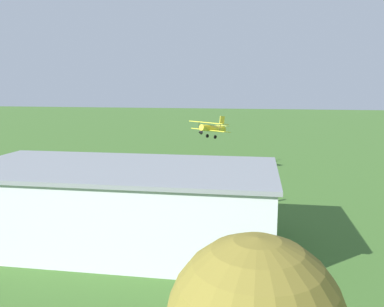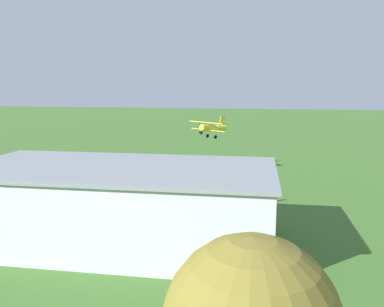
% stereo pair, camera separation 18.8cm
% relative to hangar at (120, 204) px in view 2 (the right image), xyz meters
% --- Properties ---
extents(ground_plane, '(400.00, 400.00, 0.00)m').
position_rel_hangar_xyz_m(ground_plane, '(-5.92, -33.02, -3.59)').
color(ground_plane, '#3D6628').
extents(hangar, '(28.68, 14.75, 7.16)m').
position_rel_hangar_xyz_m(hangar, '(0.00, 0.00, 0.00)').
color(hangar, silver).
rests_on(hangar, ground_plane).
extents(biplane, '(7.59, 6.98, 3.73)m').
position_rel_hangar_xyz_m(biplane, '(-3.57, -33.75, 3.74)').
color(biplane, yellow).
extents(car_red, '(2.11, 4.71, 1.55)m').
position_rel_hangar_xyz_m(car_red, '(14.51, -11.61, -2.77)').
color(car_red, red).
rests_on(car_red, ground_plane).
extents(car_green, '(2.57, 4.66, 1.64)m').
position_rel_hangar_xyz_m(car_green, '(20.74, -13.07, -2.74)').
color(car_green, '#1E6B38').
rests_on(car_green, ground_plane).
extents(person_near_hangar_door, '(0.52, 0.52, 1.55)m').
position_rel_hangar_xyz_m(person_near_hangar_door, '(-9.24, -17.69, -2.82)').
color(person_near_hangar_door, '#B23333').
rests_on(person_near_hangar_door, ground_plane).
extents(person_crossing_taxiway, '(0.53, 0.53, 1.75)m').
position_rel_hangar_xyz_m(person_crossing_taxiway, '(-13.72, -15.47, -2.71)').
color(person_crossing_taxiway, orange).
rests_on(person_crossing_taxiway, ground_plane).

